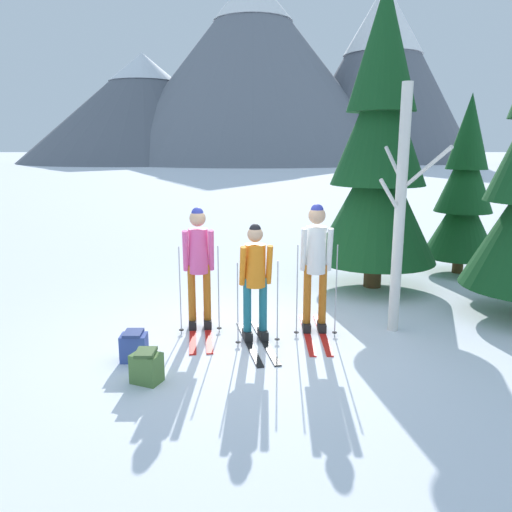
{
  "coord_description": "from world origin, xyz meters",
  "views": [
    {
      "loc": [
        0.12,
        -6.68,
        2.64
      ],
      "look_at": [
        0.16,
        0.53,
        1.05
      ],
      "focal_mm": 35.28,
      "sensor_mm": 36.0,
      "label": 1
    }
  ],
  "objects_px": {
    "pine_tree_mid": "(464,193)",
    "backpack_on_snow_beside": "(134,346)",
    "birch_tree_tall": "(400,209)",
    "skier_in_pink": "(199,263)",
    "skier_in_orange": "(255,276)",
    "pine_tree_far": "(379,154)",
    "backpack_on_snow_front": "(147,367)",
    "skier_in_white": "(316,262)"
  },
  "relations": [
    {
      "from": "skier_in_orange",
      "to": "backpack_on_snow_beside",
      "type": "distance_m",
      "value": 1.81
    },
    {
      "from": "skier_in_white",
      "to": "backpack_on_snow_front",
      "type": "xyz_separation_m",
      "value": [
        -2.09,
        -1.56,
        -0.86
      ]
    },
    {
      "from": "skier_in_orange",
      "to": "skier_in_white",
      "type": "relative_size",
      "value": 0.88
    },
    {
      "from": "skier_in_white",
      "to": "pine_tree_far",
      "type": "bearing_deg",
      "value": 59.78
    },
    {
      "from": "skier_in_white",
      "to": "backpack_on_snow_front",
      "type": "bearing_deg",
      "value": -143.27
    },
    {
      "from": "skier_in_orange",
      "to": "backpack_on_snow_front",
      "type": "relative_size",
      "value": 4.22
    },
    {
      "from": "skier_in_orange",
      "to": "backpack_on_snow_front",
      "type": "xyz_separation_m",
      "value": [
        -1.24,
        -1.27,
        -0.72
      ]
    },
    {
      "from": "skier_in_orange",
      "to": "pine_tree_far",
      "type": "xyz_separation_m",
      "value": [
        2.25,
        2.68,
        1.59
      ]
    },
    {
      "from": "pine_tree_mid",
      "to": "backpack_on_snow_beside",
      "type": "bearing_deg",
      "value": -142.76
    },
    {
      "from": "pine_tree_far",
      "to": "backpack_on_snow_front",
      "type": "xyz_separation_m",
      "value": [
        -3.49,
        -3.96,
        -2.31
      ]
    },
    {
      "from": "skier_in_pink",
      "to": "pine_tree_mid",
      "type": "distance_m",
      "value": 6.14
    },
    {
      "from": "pine_tree_far",
      "to": "skier_in_white",
      "type": "bearing_deg",
      "value": -120.22
    },
    {
      "from": "pine_tree_mid",
      "to": "birch_tree_tall",
      "type": "relative_size",
      "value": 1.06
    },
    {
      "from": "skier_in_white",
      "to": "pine_tree_mid",
      "type": "xyz_separation_m",
      "value": [
        3.45,
        3.46,
        0.63
      ]
    },
    {
      "from": "pine_tree_mid",
      "to": "skier_in_orange",
      "type": "bearing_deg",
      "value": -139.0
    },
    {
      "from": "skier_in_white",
      "to": "pine_tree_far",
      "type": "relative_size",
      "value": 0.34
    },
    {
      "from": "backpack_on_snow_front",
      "to": "pine_tree_far",
      "type": "bearing_deg",
      "value": 48.61
    },
    {
      "from": "pine_tree_far",
      "to": "backpack_on_snow_front",
      "type": "height_order",
      "value": "pine_tree_far"
    },
    {
      "from": "skier_in_pink",
      "to": "pine_tree_mid",
      "type": "bearing_deg",
      "value": 33.02
    },
    {
      "from": "pine_tree_mid",
      "to": "skier_in_white",
      "type": "bearing_deg",
      "value": -134.94
    },
    {
      "from": "birch_tree_tall",
      "to": "backpack_on_snow_front",
      "type": "bearing_deg",
      "value": -153.31
    },
    {
      "from": "skier_in_white",
      "to": "backpack_on_snow_front",
      "type": "distance_m",
      "value": 2.75
    },
    {
      "from": "skier_in_pink",
      "to": "pine_tree_far",
      "type": "relative_size",
      "value": 0.33
    },
    {
      "from": "skier_in_pink",
      "to": "pine_tree_far",
      "type": "bearing_deg",
      "value": 36.46
    },
    {
      "from": "backpack_on_snow_front",
      "to": "skier_in_orange",
      "type": "bearing_deg",
      "value": 45.9
    },
    {
      "from": "skier_in_white",
      "to": "skier_in_pink",
      "type": "bearing_deg",
      "value": 175.25
    },
    {
      "from": "skier_in_pink",
      "to": "backpack_on_snow_beside",
      "type": "height_order",
      "value": "skier_in_pink"
    },
    {
      "from": "skier_in_white",
      "to": "pine_tree_mid",
      "type": "relative_size",
      "value": 0.51
    },
    {
      "from": "skier_in_pink",
      "to": "skier_in_white",
      "type": "distance_m",
      "value": 1.67
    },
    {
      "from": "backpack_on_snow_front",
      "to": "pine_tree_mid",
      "type": "bearing_deg",
      "value": 42.16
    },
    {
      "from": "skier_in_pink",
      "to": "skier_in_orange",
      "type": "distance_m",
      "value": 0.91
    },
    {
      "from": "pine_tree_far",
      "to": "backpack_on_snow_beside",
      "type": "bearing_deg",
      "value": -138.25
    },
    {
      "from": "skier_in_orange",
      "to": "pine_tree_far",
      "type": "relative_size",
      "value": 0.3
    },
    {
      "from": "skier_in_white",
      "to": "birch_tree_tall",
      "type": "distance_m",
      "value": 1.38
    },
    {
      "from": "skier_in_orange",
      "to": "pine_tree_mid",
      "type": "bearing_deg",
      "value": 41.0
    },
    {
      "from": "skier_in_orange",
      "to": "birch_tree_tall",
      "type": "xyz_separation_m",
      "value": [
        2.02,
        0.36,
        0.87
      ]
    },
    {
      "from": "skier_in_pink",
      "to": "skier_in_white",
      "type": "xyz_separation_m",
      "value": [
        1.66,
        -0.14,
        0.05
      ]
    },
    {
      "from": "skier_in_pink",
      "to": "backpack_on_snow_beside",
      "type": "relative_size",
      "value": 4.72
    },
    {
      "from": "pine_tree_far",
      "to": "backpack_on_snow_beside",
      "type": "xyz_separation_m",
      "value": [
        -3.77,
        -3.36,
        -2.31
      ]
    },
    {
      "from": "pine_tree_far",
      "to": "birch_tree_tall",
      "type": "relative_size",
      "value": 1.57
    },
    {
      "from": "pine_tree_mid",
      "to": "pine_tree_far",
      "type": "height_order",
      "value": "pine_tree_far"
    },
    {
      "from": "skier_in_pink",
      "to": "birch_tree_tall",
      "type": "distance_m",
      "value": 2.93
    }
  ]
}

